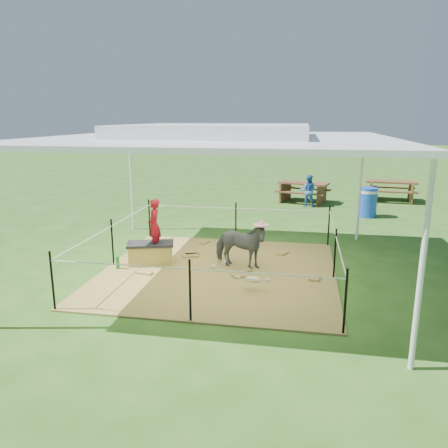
% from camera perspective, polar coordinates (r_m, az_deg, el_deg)
% --- Properties ---
extents(ground, '(90.00, 90.00, 0.00)m').
position_cam_1_polar(ground, '(8.84, -0.70, -6.27)').
color(ground, '#2D5919').
rests_on(ground, ground).
extents(hay_patch, '(4.60, 4.60, 0.03)m').
position_cam_1_polar(hay_patch, '(8.84, -0.70, -6.18)').
color(hay_patch, brown).
rests_on(hay_patch, ground).
extents(canopy_tent, '(6.30, 6.30, 2.90)m').
position_cam_1_polar(canopy_tent, '(8.31, -0.75, 11.44)').
color(canopy_tent, silver).
rests_on(canopy_tent, ground).
extents(rope_fence, '(4.54, 4.54, 1.00)m').
position_cam_1_polar(rope_fence, '(8.64, -0.71, -2.26)').
color(rope_fence, black).
rests_on(rope_fence, ground).
extents(straw_bale, '(0.99, 0.69, 0.40)m').
position_cam_1_polar(straw_bale, '(9.33, -9.54, -3.89)').
color(straw_bale, '#AF973F').
rests_on(straw_bale, hay_patch).
extents(dark_cloth, '(1.06, 0.75, 0.05)m').
position_cam_1_polar(dark_cloth, '(9.26, -9.59, -2.57)').
color(dark_cloth, black).
rests_on(dark_cloth, straw_bale).
extents(woman, '(0.36, 0.45, 1.08)m').
position_cam_1_polar(woman, '(9.10, -9.13, 0.51)').
color(woman, '#AC101F').
rests_on(woman, straw_bale).
extents(green_bottle, '(0.09, 0.09, 0.25)m').
position_cam_1_polar(green_bottle, '(9.16, -13.72, -4.94)').
color(green_bottle, '#1A781F').
rests_on(green_bottle, hay_patch).
extents(pony, '(1.22, 0.73, 0.96)m').
position_cam_1_polar(pony, '(8.83, 2.07, -2.82)').
color(pony, '#4B4B50').
rests_on(pony, hay_patch).
extents(pink_hat, '(0.30, 0.30, 0.14)m').
position_cam_1_polar(pink_hat, '(8.69, 2.10, 0.65)').
color(pink_hat, pink).
rests_on(pink_hat, pony).
extents(foal, '(0.95, 0.71, 0.47)m').
position_cam_1_polar(foal, '(7.79, 3.81, -7.05)').
color(foal, beige).
rests_on(foal, hay_patch).
extents(trash_barrel, '(0.77, 0.77, 0.92)m').
position_cam_1_polar(trash_barrel, '(14.32, 18.19, 2.72)').
color(trash_barrel, blue).
rests_on(trash_barrel, ground).
extents(picnic_table_near, '(2.04, 1.71, 0.73)m').
position_cam_1_polar(picnic_table_near, '(16.26, 10.32, 4.10)').
color(picnic_table_near, brown).
rests_on(picnic_table_near, ground).
extents(picnic_table_far, '(1.92, 1.49, 0.74)m').
position_cam_1_polar(picnic_table_far, '(17.40, 20.93, 4.06)').
color(picnic_table_far, brown).
rests_on(picnic_table_far, ground).
extents(distant_person, '(0.58, 0.47, 1.11)m').
position_cam_1_polar(distant_person, '(15.44, 10.94, 4.29)').
color(distant_person, blue).
rests_on(distant_person, ground).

